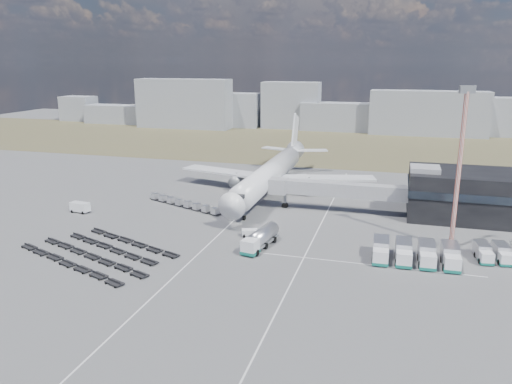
# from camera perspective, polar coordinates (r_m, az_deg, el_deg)

# --- Properties ---
(ground) EXTENTS (420.00, 420.00, 0.00)m
(ground) POSITION_cam_1_polar(r_m,az_deg,el_deg) (97.34, -2.94, -4.79)
(ground) COLOR #565659
(ground) RESTS_ON ground
(grass_strip) EXTENTS (420.00, 90.00, 0.01)m
(grass_strip) POSITION_cam_1_polar(r_m,az_deg,el_deg) (201.59, 7.26, 5.38)
(grass_strip) COLOR brown
(grass_strip) RESTS_ON ground
(lane_markings) EXTENTS (47.12, 110.00, 0.01)m
(lane_markings) POSITION_cam_1_polar(r_m,az_deg,el_deg) (97.53, 3.09, -4.75)
(lane_markings) COLOR silver
(lane_markings) RESTS_ON ground
(terminal) EXTENTS (30.40, 16.40, 11.00)m
(terminal) POSITION_cam_1_polar(r_m,az_deg,el_deg) (115.32, 24.35, -0.26)
(terminal) COLOR black
(terminal) RESTS_ON ground
(jet_bridge) EXTENTS (30.30, 3.80, 7.05)m
(jet_bridge) POSITION_cam_1_polar(r_m,az_deg,el_deg) (111.47, 8.22, 0.34)
(jet_bridge) COLOR #939399
(jet_bridge) RESTS_ON ground
(airliner) EXTENTS (51.59, 64.53, 17.62)m
(airliner) POSITION_cam_1_polar(r_m,az_deg,el_deg) (125.77, 1.80, 2.25)
(airliner) COLOR white
(airliner) RESTS_ON ground
(skyline) EXTENTS (301.71, 25.44, 23.88)m
(skyline) POSITION_cam_1_polar(r_m,az_deg,el_deg) (241.18, 10.01, 9.03)
(skyline) COLOR #92969F
(skyline) RESTS_ON ground
(fuel_tanker) EXTENTS (4.58, 10.96, 3.44)m
(fuel_tanker) POSITION_cam_1_polar(r_m,az_deg,el_deg) (89.71, 0.50, -5.34)
(fuel_tanker) COLOR white
(fuel_tanker) RESTS_ON ground
(pushback_tug) EXTENTS (3.37, 2.60, 1.37)m
(pushback_tug) POSITION_cam_1_polar(r_m,az_deg,el_deg) (95.65, -0.74, -4.70)
(pushback_tug) COLOR white
(pushback_tug) RESTS_ON ground
(utility_van) EXTENTS (4.51, 2.47, 2.30)m
(utility_van) POSITION_cam_1_polar(r_m,az_deg,el_deg) (116.90, -19.47, -1.68)
(utility_van) COLOR white
(utility_van) RESTS_ON ground
(catering_truck) EXTENTS (4.85, 7.28, 3.10)m
(catering_truck) POSITION_cam_1_polar(r_m,az_deg,el_deg) (130.78, 5.40, 1.02)
(catering_truck) COLOR white
(catering_truck) RESTS_ON ground
(service_trucks_near) EXTENTS (13.90, 7.93, 3.04)m
(service_trucks_near) POSITION_cam_1_polar(r_m,az_deg,el_deg) (87.49, 17.73, -6.66)
(service_trucks_near) COLOR white
(service_trucks_near) RESTS_ON ground
(service_trucks_far) EXTENTS (8.82, 7.07, 2.48)m
(service_trucks_far) POSITION_cam_1_polar(r_m,az_deg,el_deg) (93.70, 26.32, -6.30)
(service_trucks_far) COLOR white
(service_trucks_far) RESTS_ON ground
(uld_row) EXTENTS (20.93, 9.71, 1.49)m
(uld_row) POSITION_cam_1_polar(r_m,az_deg,el_deg) (115.43, -8.29, -1.30)
(uld_row) COLOR black
(uld_row) RESTS_ON ground
(baggage_dollies) EXTENTS (29.82, 22.94, 0.73)m
(baggage_dollies) POSITION_cam_1_polar(r_m,az_deg,el_deg) (91.55, -17.46, -6.54)
(baggage_dollies) COLOR black
(baggage_dollies) RESTS_ON ground
(floodlight_mast) EXTENTS (2.72, 2.21, 28.64)m
(floodlight_mast) POSITION_cam_1_polar(r_m,az_deg,el_deg) (92.83, 22.17, 2.35)
(floodlight_mast) COLOR #B5321C
(floodlight_mast) RESTS_ON ground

